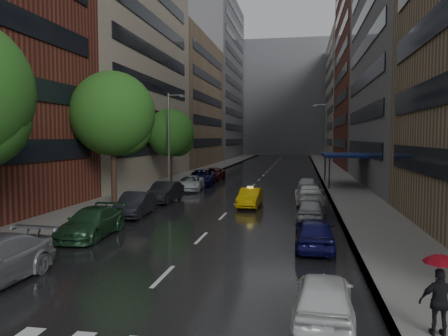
% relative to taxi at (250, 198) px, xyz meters
% --- Properties ---
extents(ground, '(220.00, 220.00, 0.00)m').
position_rel_taxi_xyz_m(ground, '(-1.24, -20.05, -0.66)').
color(ground, gray).
rests_on(ground, ground).
extents(road, '(14.00, 140.00, 0.01)m').
position_rel_taxi_xyz_m(road, '(-1.24, 29.95, -0.66)').
color(road, black).
rests_on(road, ground).
extents(sidewalk_left, '(4.00, 140.00, 0.15)m').
position_rel_taxi_xyz_m(sidewalk_left, '(-10.24, 29.95, -0.59)').
color(sidewalk_left, gray).
rests_on(sidewalk_left, ground).
extents(sidewalk_right, '(4.00, 140.00, 0.15)m').
position_rel_taxi_xyz_m(sidewalk_right, '(7.76, 29.95, -0.59)').
color(sidewalk_right, gray).
rests_on(sidewalk_right, ground).
extents(buildings_left, '(8.00, 108.00, 38.00)m').
position_rel_taxi_xyz_m(buildings_left, '(-16.24, 38.74, 15.33)').
color(buildings_left, maroon).
rests_on(buildings_left, ground).
extents(buildings_right, '(8.05, 109.10, 36.00)m').
position_rel_taxi_xyz_m(buildings_right, '(13.75, 36.65, 14.37)').
color(buildings_right, '#937A5B').
rests_on(buildings_right, ground).
extents(building_far, '(40.00, 14.00, 32.00)m').
position_rel_taxi_xyz_m(building_far, '(-1.24, 97.95, 15.34)').
color(building_far, slate).
rests_on(building_far, ground).
extents(tree_mid, '(6.06, 6.06, 9.66)m').
position_rel_taxi_xyz_m(tree_mid, '(-9.84, -0.92, 5.95)').
color(tree_mid, '#382619').
rests_on(tree_mid, ground).
extents(tree_far, '(4.95, 4.95, 7.89)m').
position_rel_taxi_xyz_m(tree_far, '(-9.84, 13.05, 4.73)').
color(tree_far, '#382619').
rests_on(tree_far, ground).
extents(taxi, '(1.57, 4.07, 1.32)m').
position_rel_taxi_xyz_m(taxi, '(0.00, 0.00, 0.00)').
color(taxi, '#E2B30B').
rests_on(taxi, ground).
extents(parked_cars_left, '(3.08, 42.72, 1.59)m').
position_rel_taxi_xyz_m(parked_cars_left, '(-6.64, 1.87, 0.08)').
color(parked_cars_left, gray).
rests_on(parked_cars_left, ground).
extents(parked_cars_right, '(2.18, 31.13, 1.53)m').
position_rel_taxi_xyz_m(parked_cars_right, '(4.16, -3.35, 0.05)').
color(parked_cars_right, silver).
rests_on(parked_cars_right, ground).
extents(ped_red_umbrella, '(0.97, 0.82, 2.01)m').
position_rel_taxi_xyz_m(ped_red_umbrella, '(6.85, -19.62, 0.67)').
color(ped_red_umbrella, black).
rests_on(ped_red_umbrella, sidewalk_right).
extents(street_lamp_left, '(1.74, 0.22, 9.00)m').
position_rel_taxi_xyz_m(street_lamp_left, '(-8.97, 9.95, 4.23)').
color(street_lamp_left, gray).
rests_on(street_lamp_left, sidewalk_left).
extents(street_lamp_right, '(1.74, 0.22, 9.00)m').
position_rel_taxi_xyz_m(street_lamp_right, '(6.48, 24.95, 4.23)').
color(street_lamp_right, gray).
rests_on(street_lamp_right, sidewalk_right).
extents(awning, '(4.00, 8.00, 3.12)m').
position_rel_taxi_xyz_m(awning, '(7.74, 14.95, 2.47)').
color(awning, navy).
rests_on(awning, sidewalk_right).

